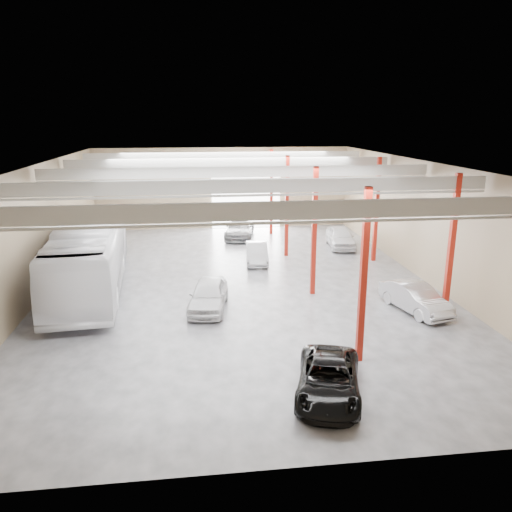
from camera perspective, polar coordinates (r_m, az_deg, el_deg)
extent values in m
cube|color=#414145|center=(29.27, -1.74, -3.29)|extent=(22.00, 32.00, 0.01)
cube|color=#AEADA9|center=(27.82, -1.86, 10.50)|extent=(22.00, 32.00, 0.12)
cube|color=#7B674D|center=(44.07, -3.79, 7.73)|extent=(22.00, 0.12, 7.00)
cube|color=#7B674D|center=(13.27, 4.90, -11.03)|extent=(22.00, 0.12, 7.00)
cube|color=#7B674D|center=(29.45, -23.65, 2.59)|extent=(0.12, 32.00, 7.00)
cube|color=#7B674D|center=(31.32, 18.71, 3.77)|extent=(0.12, 32.00, 7.00)
cube|color=white|center=(44.23, -1.15, 6.48)|extent=(6.00, 0.20, 5.00)
cube|color=#A11E11|center=(19.63, 12.17, -2.41)|extent=(0.25, 0.25, 7.00)
cube|color=#A11E11|center=(27.03, 6.66, 2.74)|extent=(0.25, 0.25, 7.00)
cube|color=#A11E11|center=(34.70, 3.54, 5.64)|extent=(0.25, 0.25, 7.00)
cube|color=#A11E11|center=(41.52, 1.75, 7.28)|extent=(0.25, 0.25, 7.00)
cube|color=#A11E11|center=(25.44, 21.42, 0.96)|extent=(0.25, 0.25, 7.00)
cube|color=#A11E11|center=(34.34, 13.59, 5.13)|extent=(0.25, 0.25, 7.00)
cube|color=#B4B4AF|center=(16.06, 2.19, 5.21)|extent=(21.60, 0.15, 0.60)
cube|color=#B4B4AF|center=(16.14, 2.18, 3.82)|extent=(21.60, 0.10, 0.10)
cube|color=#B4B4AF|center=(21.94, -0.36, 7.98)|extent=(21.60, 0.15, 0.60)
cube|color=#B4B4AF|center=(21.99, -0.36, 6.95)|extent=(21.60, 0.10, 0.10)
cube|color=#B4B4AF|center=(27.86, -1.85, 9.57)|extent=(21.60, 0.15, 0.60)
cube|color=#B4B4AF|center=(27.91, -1.84, 8.76)|extent=(21.60, 0.10, 0.10)
cube|color=#B4B4AF|center=(33.82, -2.82, 10.60)|extent=(21.60, 0.15, 0.60)
cube|color=#B4B4AF|center=(33.85, -2.81, 9.93)|extent=(21.60, 0.10, 0.10)
cube|color=#B4B4AF|center=(39.78, -3.51, 11.32)|extent=(21.60, 0.15, 0.60)
cube|color=#B4B4AF|center=(39.81, -3.50, 10.75)|extent=(21.60, 0.10, 0.10)
imported|color=white|center=(29.61, -18.46, 0.11)|extent=(4.42, 14.36, 3.94)
imported|color=black|center=(18.06, 8.30, -13.73)|extent=(3.35, 5.06, 1.29)
imported|color=silver|center=(25.48, -5.46, -4.46)|extent=(2.44, 4.64, 1.51)
imported|color=#ABACB0|center=(33.52, 0.07, 0.35)|extent=(1.72, 4.14, 1.33)
imported|color=slate|center=(40.70, -1.87, 3.18)|extent=(3.08, 5.50, 1.51)
imported|color=#B2B2B7|center=(26.34, 17.75, -4.58)|extent=(2.48, 4.54, 1.42)
imported|color=silver|center=(38.10, 9.62, 2.14)|extent=(2.32, 4.69, 1.54)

